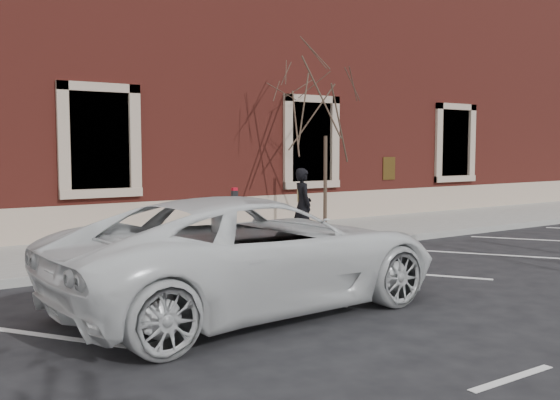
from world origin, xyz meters
TOP-DOWN VIEW (x-y plane):
  - ground at (0.00, 0.00)m, footprint 120.00×120.00m
  - sidewalk_near at (0.00, 1.75)m, footprint 40.00×3.50m
  - curb_near at (0.00, -0.05)m, footprint 40.00×0.12m
  - parking_stripes at (0.00, -2.20)m, footprint 28.00×4.40m
  - building_civic at (0.00, 7.74)m, footprint 40.00×8.62m
  - man at (0.63, 0.61)m, footprint 0.53×0.67m
  - parking_meter at (-1.34, 0.24)m, footprint 0.12×0.09m
  - tree_grate at (2.16, 1.77)m, footprint 1.10×1.10m
  - sapling at (2.16, 1.77)m, footprint 2.60×2.60m
  - white_truck at (-3.09, -3.33)m, footprint 5.81×2.96m

SIDE VIEW (x-z plane):
  - ground at x=0.00m, z-range 0.00..0.00m
  - parking_stripes at x=0.00m, z-range 0.00..0.01m
  - sidewalk_near at x=0.00m, z-range 0.00..0.15m
  - curb_near at x=0.00m, z-range 0.00..0.15m
  - tree_grate at x=2.16m, z-range 0.15..0.18m
  - white_truck at x=-3.09m, z-range 0.00..1.57m
  - man at x=0.63m, z-range 0.15..1.78m
  - parking_meter at x=-1.34m, z-range 0.40..1.69m
  - sapling at x=2.16m, z-range 1.01..5.34m
  - building_civic at x=0.00m, z-range 0.00..8.00m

